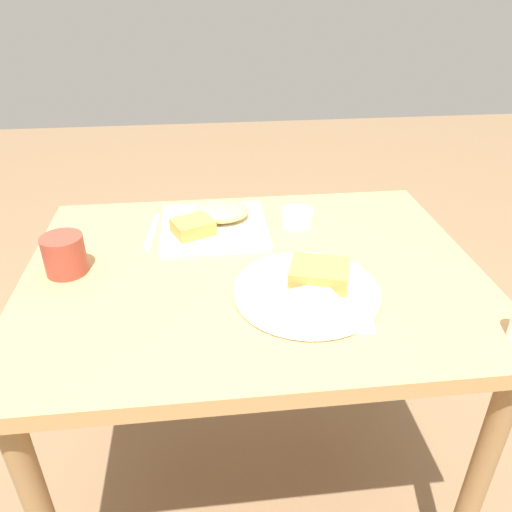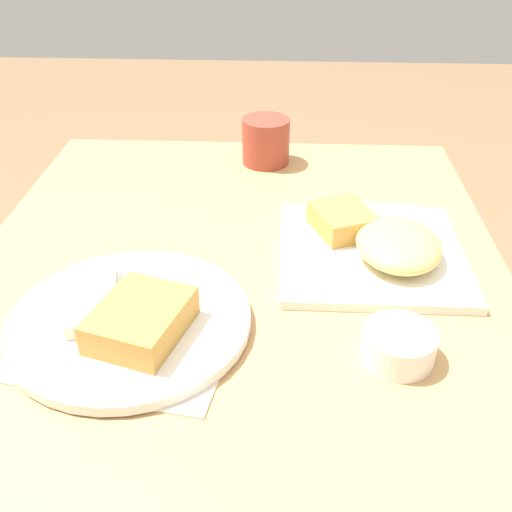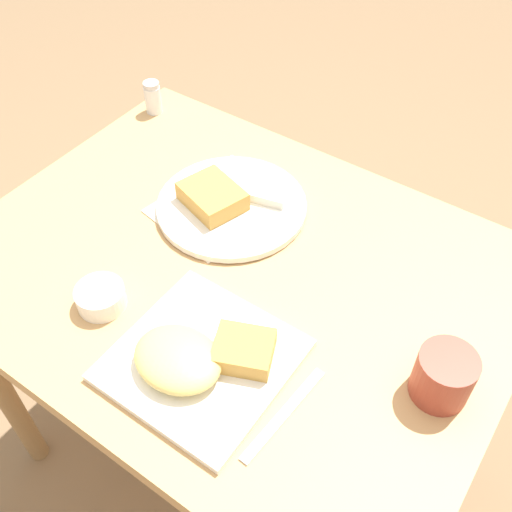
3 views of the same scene
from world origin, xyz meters
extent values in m
plane|color=#846647|center=(0.00, 0.00, 0.00)|extent=(8.00, 8.00, 0.00)
cube|color=tan|center=(0.00, 0.00, 0.74)|extent=(1.03, 0.79, 0.04)
cylinder|color=#9F7649|center=(-0.45, 0.33, 0.36)|extent=(0.05, 0.05, 0.73)
cylinder|color=#9F7649|center=(0.45, 0.33, 0.36)|extent=(0.05, 0.05, 0.73)
cube|color=beige|center=(-0.12, 0.12, 0.76)|extent=(0.25, 0.29, 0.00)
cube|color=white|center=(0.08, -0.20, 0.77)|extent=(0.27, 0.27, 0.01)
ellipsoid|color=#EFCC6B|center=(0.06, -0.23, 0.80)|extent=(0.15, 0.12, 0.04)
cube|color=gold|center=(0.13, -0.16, 0.79)|extent=(0.12, 0.11, 0.04)
cylinder|color=white|center=(-0.10, 0.12, 0.77)|extent=(0.30, 0.30, 0.01)
cube|color=gold|center=(-0.13, 0.10, 0.80)|extent=(0.15, 0.13, 0.04)
cube|color=beige|center=(-0.08, 0.18, 0.79)|extent=(0.15, 0.09, 0.02)
cylinder|color=white|center=(-0.14, -0.20, 0.78)|extent=(0.09, 0.09, 0.04)
cylinder|color=beige|center=(-0.14, -0.20, 0.80)|extent=(0.07, 0.07, 0.00)
cylinder|color=white|center=(-0.46, 0.30, 0.79)|extent=(0.04, 0.04, 0.07)
cylinder|color=white|center=(-0.46, 0.30, 0.78)|extent=(0.03, 0.03, 0.04)
cylinder|color=silver|center=(-0.46, 0.30, 0.83)|extent=(0.04, 0.04, 0.01)
cube|color=silver|center=(0.24, -0.20, 0.76)|extent=(0.03, 0.20, 0.00)
cylinder|color=#9E3D2D|center=(0.42, -0.03, 0.81)|extent=(0.09, 0.09, 0.09)
camera|label=1|loc=(0.10, 0.96, 1.36)|focal=35.00mm
camera|label=2|loc=(-0.68, -0.06, 1.25)|focal=42.00mm
camera|label=3|loc=(0.46, -0.59, 1.60)|focal=42.00mm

